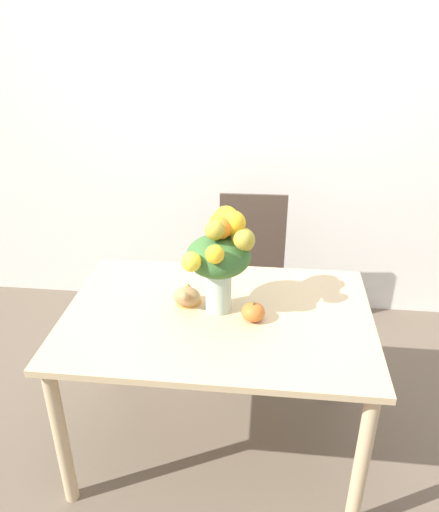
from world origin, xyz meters
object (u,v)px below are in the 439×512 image
(flower_vase, at_px, (221,255))
(dining_chair_near_window, at_px, (251,277))
(turkey_figurine, at_px, (188,294))
(pumpkin, at_px, (253,312))

(flower_vase, bearing_deg, dining_chair_near_window, 82.63)
(turkey_figurine, bearing_deg, dining_chair_near_window, 71.14)
(turkey_figurine, bearing_deg, pumpkin, -18.31)
(turkey_figurine, distance_m, dining_chair_near_window, 0.85)
(dining_chair_near_window, bearing_deg, turkey_figurine, -110.64)
(flower_vase, distance_m, pumpkin, 0.28)
(flower_vase, relative_size, pumpkin, 4.55)
(flower_vase, distance_m, dining_chair_near_window, 0.95)
(pumpkin, height_order, dining_chair_near_window, dining_chair_near_window)
(flower_vase, bearing_deg, pumpkin, -26.23)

